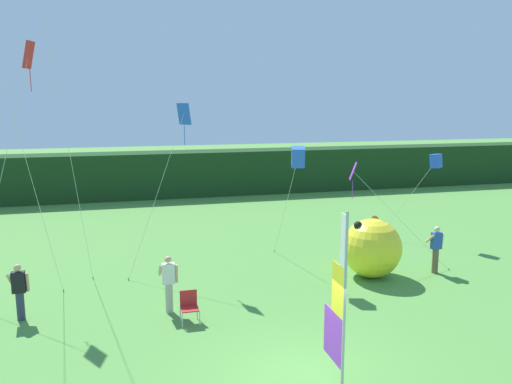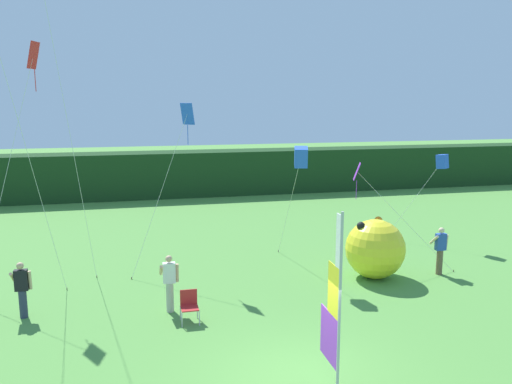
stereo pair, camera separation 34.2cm
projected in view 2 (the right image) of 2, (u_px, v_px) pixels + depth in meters
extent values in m
plane|color=#518E3D|center=(303.00, 382.00, 11.46)|extent=(120.00, 120.00, 0.00)
cube|color=#193819|center=(191.00, 173.00, 33.54)|extent=(80.00, 2.40, 2.84)
cylinder|color=#B7B7BC|center=(339.00, 312.00, 10.20)|extent=(0.06, 0.06, 4.06)
cube|color=purple|center=(329.00, 337.00, 10.82)|extent=(0.02, 0.97, 1.08)
cube|color=yellow|center=(334.00, 291.00, 10.45)|extent=(0.02, 0.60, 1.08)
cube|color=white|center=(339.00, 241.00, 10.09)|extent=(0.02, 0.23, 1.08)
cylinder|color=#B7B2A3|center=(170.00, 297.00, 15.17)|extent=(0.22, 0.22, 0.89)
cube|color=white|center=(169.00, 273.00, 15.04)|extent=(0.36, 0.20, 0.60)
sphere|color=tan|center=(169.00, 259.00, 14.97)|extent=(0.20, 0.20, 0.20)
cylinder|color=tan|center=(161.00, 270.00, 15.04)|extent=(0.09, 0.48, 0.42)
cylinder|color=tan|center=(177.00, 273.00, 15.10)|extent=(0.09, 0.14, 0.56)
cylinder|color=#2D334C|center=(23.00, 304.00, 14.77)|extent=(0.22, 0.22, 0.81)
cube|color=black|center=(21.00, 280.00, 14.64)|extent=(0.36, 0.20, 0.61)
sphere|color=tan|center=(20.00, 266.00, 14.57)|extent=(0.20, 0.20, 0.20)
cylinder|color=tan|center=(13.00, 277.00, 14.64)|extent=(0.09, 0.48, 0.42)
cylinder|color=tan|center=(30.00, 280.00, 14.70)|extent=(0.09, 0.14, 0.56)
cylinder|color=brown|center=(439.00, 262.00, 18.42)|extent=(0.22, 0.22, 0.89)
cube|color=#284CA8|center=(441.00, 242.00, 18.29)|extent=(0.36, 0.20, 0.60)
sphere|color=beige|center=(442.00, 230.00, 18.21)|extent=(0.20, 0.20, 0.20)
cylinder|color=beige|center=(434.00, 240.00, 18.28)|extent=(0.09, 0.48, 0.42)
cylinder|color=beige|center=(446.00, 242.00, 18.35)|extent=(0.09, 0.14, 0.56)
sphere|color=yellow|center=(375.00, 249.00, 17.98)|extent=(2.07, 2.07, 2.07)
sphere|color=black|center=(361.00, 226.00, 17.67)|extent=(0.29, 0.29, 0.29)
sphere|color=orange|center=(378.00, 220.00, 18.29)|extent=(0.29, 0.29, 0.29)
sphere|color=blue|center=(388.00, 231.00, 18.59)|extent=(0.29, 0.29, 0.29)
cylinder|color=#BCBCC1|center=(182.00, 320.00, 14.16)|extent=(0.03, 0.03, 0.42)
cylinder|color=#BCBCC1|center=(199.00, 318.00, 14.27)|extent=(0.03, 0.03, 0.42)
cylinder|color=#BCBCC1|center=(180.00, 313.00, 14.62)|extent=(0.03, 0.03, 0.42)
cylinder|color=#BCBCC1|center=(197.00, 311.00, 14.73)|extent=(0.03, 0.03, 0.42)
cube|color=#B22323|center=(190.00, 308.00, 14.40)|extent=(0.48, 0.48, 0.03)
cube|color=#B22323|center=(189.00, 297.00, 14.59)|extent=(0.48, 0.03, 0.44)
cylinder|color=brown|center=(454.00, 271.00, 18.73)|extent=(0.03, 0.03, 0.08)
cylinder|color=silver|center=(405.00, 221.00, 18.89)|extent=(3.15, 1.73, 3.55)
cube|color=purple|center=(357.00, 171.00, 19.05)|extent=(0.41, 0.54, 0.65)
cylinder|color=purple|center=(356.00, 190.00, 19.17)|extent=(0.02, 0.02, 0.70)
cylinder|color=silver|center=(5.00, 177.00, 16.08)|extent=(1.90, 1.65, 7.55)
cube|color=red|center=(33.00, 55.00, 16.41)|extent=(0.37, 0.66, 0.85)
cylinder|color=red|center=(35.00, 80.00, 16.55)|extent=(0.02, 0.02, 0.70)
cylinder|color=brown|center=(97.00, 276.00, 18.14)|extent=(0.03, 0.03, 0.08)
cylinder|color=silver|center=(70.00, 133.00, 16.50)|extent=(1.06, 1.31, 10.21)
cylinder|color=brown|center=(67.00, 289.00, 16.96)|extent=(0.03, 0.03, 0.08)
cylinder|color=silver|center=(19.00, 123.00, 14.60)|extent=(1.62, 2.55, 11.00)
cylinder|color=brown|center=(132.00, 278.00, 17.97)|extent=(0.03, 0.03, 0.08)
cylinder|color=silver|center=(160.00, 196.00, 18.07)|extent=(2.15, 0.76, 5.66)
cube|color=blue|center=(187.00, 114.00, 18.16)|extent=(0.48, 0.51, 0.76)
cylinder|color=blue|center=(188.00, 135.00, 18.29)|extent=(0.02, 0.02, 0.70)
cylinder|color=brown|center=(278.00, 251.00, 21.17)|extent=(0.03, 0.03, 0.08)
cylinder|color=silver|center=(289.00, 209.00, 19.47)|extent=(0.01, 2.79, 4.21)
cube|color=blue|center=(301.00, 157.00, 17.77)|extent=(0.59, 0.68, 0.75)
cylinder|color=brown|center=(384.00, 239.00, 23.07)|extent=(0.03, 0.03, 0.08)
cylinder|color=silver|center=(412.00, 201.00, 22.56)|extent=(2.11, 0.91, 3.55)
cube|color=blue|center=(442.00, 162.00, 22.05)|extent=(0.59, 0.60, 0.64)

